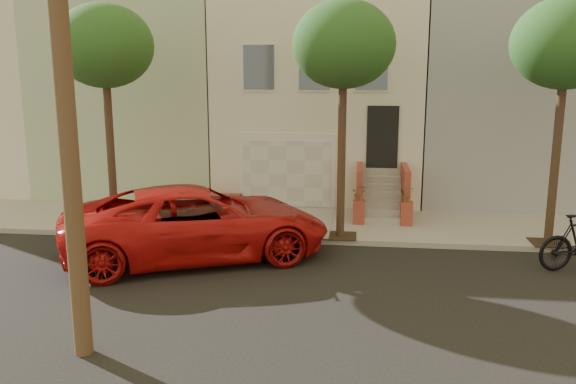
# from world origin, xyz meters

# --- Properties ---
(ground) EXTENTS (90.00, 90.00, 0.00)m
(ground) POSITION_xyz_m (0.00, 0.00, 0.00)
(ground) COLOR black
(ground) RESTS_ON ground
(sidewalk) EXTENTS (40.00, 3.70, 0.15)m
(sidewalk) POSITION_xyz_m (0.00, 5.35, 0.07)
(sidewalk) COLOR gray
(sidewalk) RESTS_ON ground
(house_row) EXTENTS (33.10, 11.70, 7.00)m
(house_row) POSITION_xyz_m (0.00, 11.19, 3.64)
(house_row) COLOR #B9B39E
(house_row) RESTS_ON sidewalk
(tree_left) EXTENTS (2.70, 2.57, 6.30)m
(tree_left) POSITION_xyz_m (-5.50, 3.90, 5.26)
(tree_left) COLOR #2D2116
(tree_left) RESTS_ON sidewalk
(tree_mid) EXTENTS (2.70, 2.57, 6.30)m
(tree_mid) POSITION_xyz_m (1.00, 3.90, 5.26)
(tree_mid) COLOR #2D2116
(tree_mid) RESTS_ON sidewalk
(tree_right) EXTENTS (2.70, 2.57, 6.30)m
(tree_right) POSITION_xyz_m (6.50, 3.90, 5.26)
(tree_right) COLOR #2D2116
(tree_right) RESTS_ON sidewalk
(pickup_truck) EXTENTS (7.20, 5.37, 1.82)m
(pickup_truck) POSITION_xyz_m (-2.49, 2.01, 0.91)
(pickup_truck) COLOR #B71211
(pickup_truck) RESTS_ON ground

